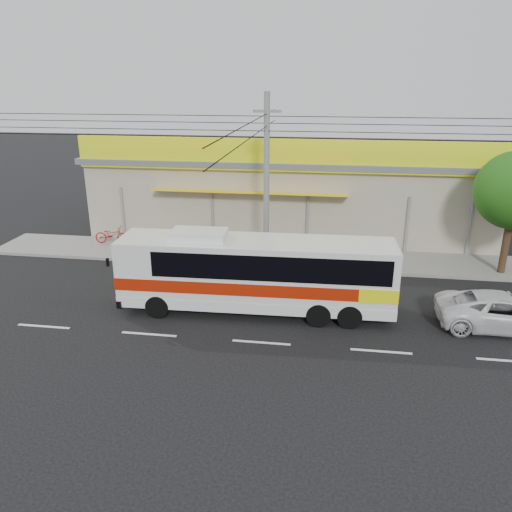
{
  "coord_description": "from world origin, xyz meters",
  "views": [
    {
      "loc": [
        2.02,
        -17.39,
        8.55
      ],
      "look_at": [
        -0.85,
        2.0,
        1.5
      ],
      "focal_mm": 35.0,
      "sensor_mm": 36.0,
      "label": 1
    }
  ],
  "objects": [
    {
      "name": "ground",
      "position": [
        0.0,
        0.0,
        0.0
      ],
      "size": [
        120.0,
        120.0,
        0.0
      ],
      "primitive_type": "plane",
      "color": "black",
      "rests_on": "ground"
    },
    {
      "name": "sidewalk",
      "position": [
        0.0,
        6.0,
        0.07
      ],
      "size": [
        30.0,
        3.2,
        0.15
      ],
      "primitive_type": "cube",
      "color": "gray",
      "rests_on": "ground"
    },
    {
      "name": "lane_markings",
      "position": [
        0.0,
        -2.5,
        0.0
      ],
      "size": [
        50.0,
        0.12,
        0.01
      ],
      "primitive_type": null,
      "color": "silver",
      "rests_on": "ground"
    },
    {
      "name": "storefront_building",
      "position": [
        -0.01,
        11.54,
        2.3
      ],
      "size": [
        22.6,
        9.2,
        5.7
      ],
      "color": "#ACA18B",
      "rests_on": "ground"
    },
    {
      "name": "coach_bus",
      "position": [
        -0.39,
        -0.09,
        1.7
      ],
      "size": [
        10.38,
        2.48,
        3.18
      ],
      "rotation": [
        0.0,
        0.0,
        0.03
      ],
      "color": "silver",
      "rests_on": "ground"
    },
    {
      "name": "motorbike_red",
      "position": [
        -9.35,
        6.64,
        0.62
      ],
      "size": [
        1.82,
        0.77,
        0.93
      ],
      "primitive_type": "imported",
      "rotation": [
        0.0,
        0.0,
        1.66
      ],
      "color": "maroon",
      "rests_on": "sidewalk"
    },
    {
      "name": "motorbike_dark",
      "position": [
        -7.87,
        4.78,
        0.63
      ],
      "size": [
        1.63,
        1.06,
        0.95
      ],
      "primitive_type": "imported",
      "rotation": [
        0.0,
        0.0,
        1.15
      ],
      "color": "black",
      "rests_on": "sidewalk"
    },
    {
      "name": "white_car",
      "position": [
        8.42,
        -0.16,
        0.64
      ],
      "size": [
        4.65,
        2.21,
        1.28
      ],
      "primitive_type": "imported",
      "rotation": [
        0.0,
        0.0,
        1.55
      ],
      "color": "silver",
      "rests_on": "ground"
    },
    {
      "name": "utility_pole",
      "position": [
        -0.71,
        4.2,
        6.6
      ],
      "size": [
        34.0,
        14.0,
        8.0
      ],
      "color": "slate",
      "rests_on": "ground"
    }
  ]
}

